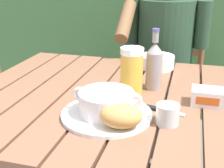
{
  "coord_description": "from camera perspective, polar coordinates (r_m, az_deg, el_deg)",
  "views": [
    {
      "loc": [
        0.26,
        -0.98,
        1.16
      ],
      "look_at": [
        0.01,
        -0.07,
        0.8
      ],
      "focal_mm": 47.46,
      "sensor_mm": 36.0,
      "label": 1
    }
  ],
  "objects": [
    {
      "name": "dining_table",
      "position": [
        1.14,
        0.5,
        -6.46
      ],
      "size": [
        1.11,
        0.94,
        0.73
      ],
      "color": "brown",
      "rests_on": "ground_plane"
    },
    {
      "name": "table_knife",
      "position": [
        0.99,
        8.61,
        -4.82
      ],
      "size": [
        0.15,
        0.05,
        0.01
      ],
      "color": "silver",
      "rests_on": "dining_table"
    },
    {
      "name": "bread_roll",
      "position": [
        0.84,
        1.75,
        -6.12
      ],
      "size": [
        0.14,
        0.11,
        0.07
      ],
      "color": "tan",
      "rests_on": "serving_plate"
    },
    {
      "name": "diner_bowl",
      "position": [
        1.4,
        8.66,
        4.27
      ],
      "size": [
        0.16,
        0.16,
        0.06
      ],
      "color": "white",
      "rests_on": "dining_table"
    },
    {
      "name": "butter_tub",
      "position": [
        1.06,
        17.86,
        -2.34
      ],
      "size": [
        0.11,
        0.08,
        0.06
      ],
      "color": "white",
      "rests_on": "dining_table"
    },
    {
      "name": "beer_bottle",
      "position": [
        1.13,
        8.11,
        3.68
      ],
      "size": [
        0.06,
        0.06,
        0.23
      ],
      "color": "gray",
      "rests_on": "dining_table"
    },
    {
      "name": "water_glass_small",
      "position": [
        0.9,
        10.66,
        -5.76
      ],
      "size": [
        0.07,
        0.07,
        0.06
      ],
      "color": "silver",
      "rests_on": "dining_table"
    },
    {
      "name": "person_eating",
      "position": [
        1.75,
        9.91,
        6.12
      ],
      "size": [
        0.48,
        0.47,
        1.21
      ],
      "color": "#28432E",
      "rests_on": "ground_plane"
    },
    {
      "name": "soup_bowl",
      "position": [
        0.92,
        -1.03,
        -3.45
      ],
      "size": [
        0.22,
        0.17,
        0.08
      ],
      "color": "white",
      "rests_on": "serving_plate"
    },
    {
      "name": "chair_near_diner",
      "position": [
        2.01,
        10.17,
        1.11
      ],
      "size": [
        0.48,
        0.42,
        0.98
      ],
      "color": "brown",
      "rests_on": "ground_plane"
    },
    {
      "name": "beer_glass",
      "position": [
        1.09,
        3.82,
        2.6
      ],
      "size": [
        0.09,
        0.09,
        0.17
      ],
      "color": "gold",
      "rests_on": "dining_table"
    },
    {
      "name": "serving_plate",
      "position": [
        0.94,
        -1.02,
        -5.83
      ],
      "size": [
        0.29,
        0.29,
        0.01
      ],
      "color": "white",
      "rests_on": "dining_table"
    }
  ]
}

